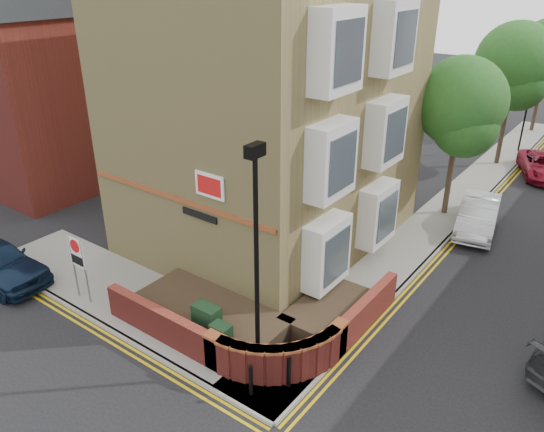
{
  "coord_description": "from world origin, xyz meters",
  "views": [
    {
      "loc": [
        8.48,
        -7.46,
        9.92
      ],
      "look_at": [
        -0.01,
        4.0,
        3.17
      ],
      "focal_mm": 35.0,
      "sensor_mm": 36.0,
      "label": 1
    }
  ],
  "objects_px": {
    "lamppost": "(257,266)",
    "utility_cabinet_large": "(207,324)",
    "zone_sign": "(78,258)",
    "silver_car_near": "(478,215)"
  },
  "relations": [
    {
      "from": "utility_cabinet_large",
      "to": "zone_sign",
      "type": "xyz_separation_m",
      "value": [
        -4.7,
        -0.8,
        0.92
      ]
    },
    {
      "from": "silver_car_near",
      "to": "utility_cabinet_large",
      "type": "bearing_deg",
      "value": -119.02
    },
    {
      "from": "lamppost",
      "to": "zone_sign",
      "type": "height_order",
      "value": "lamppost"
    },
    {
      "from": "lamppost",
      "to": "utility_cabinet_large",
      "type": "bearing_deg",
      "value": 176.99
    },
    {
      "from": "zone_sign",
      "to": "silver_car_near",
      "type": "distance_m",
      "value": 15.47
    },
    {
      "from": "lamppost",
      "to": "zone_sign",
      "type": "bearing_deg",
      "value": -173.93
    },
    {
      "from": "lamppost",
      "to": "utility_cabinet_large",
      "type": "distance_m",
      "value": 3.24
    },
    {
      "from": "lamppost",
      "to": "silver_car_near",
      "type": "bearing_deg",
      "value": 80.63
    },
    {
      "from": "zone_sign",
      "to": "silver_car_near",
      "type": "height_order",
      "value": "zone_sign"
    },
    {
      "from": "utility_cabinet_large",
      "to": "zone_sign",
      "type": "height_order",
      "value": "zone_sign"
    }
  ]
}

